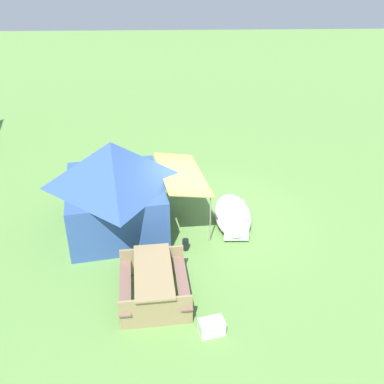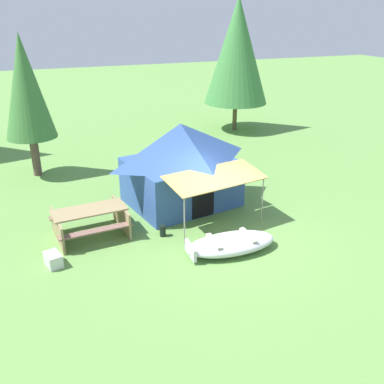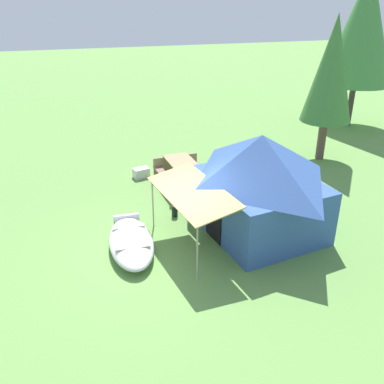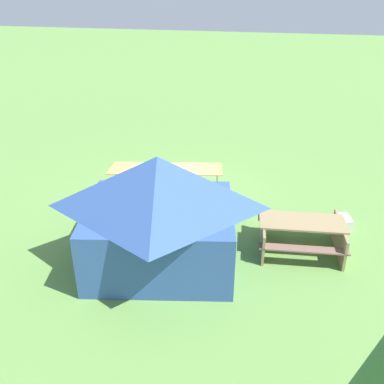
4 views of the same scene
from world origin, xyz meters
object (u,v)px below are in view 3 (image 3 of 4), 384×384
object	(u,v)px
cooler_box	(141,173)
pine_tree_far_center	(331,70)
beached_rowboat	(131,242)
pine_tree_back_left	(363,27)
picnic_table	(184,172)
fuel_can	(175,211)
canvas_cabin_tent	(259,182)

from	to	relation	value
cooler_box	pine_tree_far_center	bearing A→B (deg)	89.38
beached_rowboat	pine_tree_back_left	world-z (taller)	pine_tree_back_left
beached_rowboat	picnic_table	bearing A→B (deg)	145.48
cooler_box	fuel_can	bearing A→B (deg)	8.59
cooler_box	beached_rowboat	bearing A→B (deg)	-12.84
canvas_cabin_tent	pine_tree_far_center	world-z (taller)	pine_tree_far_center
picnic_table	pine_tree_back_left	world-z (taller)	pine_tree_back_left
picnic_table	pine_tree_far_center	size ratio (longest dim) A/B	0.41
beached_rowboat	cooler_box	world-z (taller)	beached_rowboat
beached_rowboat	picnic_table	world-z (taller)	picnic_table
beached_rowboat	canvas_cabin_tent	distance (m)	3.57
beached_rowboat	pine_tree_back_left	distance (m)	14.43
canvas_cabin_tent	cooler_box	world-z (taller)	canvas_cabin_tent
fuel_can	pine_tree_far_center	distance (m)	7.69
beached_rowboat	pine_tree_far_center	size ratio (longest dim) A/B	0.48
pine_tree_far_center	canvas_cabin_tent	bearing A→B (deg)	-46.85
picnic_table	cooler_box	distance (m)	1.71
fuel_can	beached_rowboat	bearing A→B (deg)	-46.22
canvas_cabin_tent	fuel_can	size ratio (longest dim) A/B	13.78
picnic_table	beached_rowboat	bearing A→B (deg)	-34.52
canvas_cabin_tent	cooler_box	bearing A→B (deg)	-150.69
fuel_can	picnic_table	bearing A→B (deg)	157.17
pine_tree_back_left	pine_tree_far_center	size ratio (longest dim) A/B	1.31
beached_rowboat	picnic_table	distance (m)	3.93
beached_rowboat	pine_tree_far_center	world-z (taller)	pine_tree_far_center
canvas_cabin_tent	picnic_table	world-z (taller)	canvas_cabin_tent
cooler_box	pine_tree_back_left	distance (m)	11.75
beached_rowboat	fuel_can	xyz separation A→B (m)	(-1.38, 1.44, -0.06)
canvas_cabin_tent	pine_tree_far_center	xyz separation A→B (m)	(-4.18, 4.46, 1.92)
beached_rowboat	fuel_can	distance (m)	2.00
cooler_box	picnic_table	bearing A→B (deg)	47.23
picnic_table	pine_tree_back_left	xyz separation A→B (m)	(-4.54, 9.21, 3.84)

